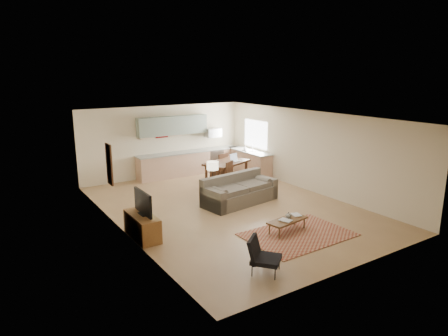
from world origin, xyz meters
TOP-DOWN VIEW (x-y plane):
  - room at (0.00, 0.00)m, footprint 9.00×9.00m
  - kitchen_counter_back at (0.90, 4.18)m, footprint 4.26×0.64m
  - kitchen_counter_right at (2.93, 3.00)m, footprint 0.64×2.26m
  - kitchen_range at (2.00, 4.18)m, footprint 0.62×0.62m
  - kitchen_microwave at (2.00, 4.20)m, footprint 0.62×0.40m
  - upper_cabinets at (0.30, 4.33)m, footprint 2.80×0.34m
  - window_right at (3.23, 3.00)m, footprint 0.02×1.40m
  - wall_art_left at (-3.21, 0.90)m, footprint 0.06×0.42m
  - triptych at (-0.10, 4.47)m, footprint 1.70×0.04m
  - rug at (0.29, -2.62)m, footprint 2.59×1.81m
  - sofa at (0.50, 0.18)m, footprint 2.62×1.43m
  - coffee_table at (0.19, -2.33)m, footprint 1.17×0.61m
  - book_a at (-0.02, -2.40)m, footprint 0.40×0.43m
  - book_b at (0.48, -2.19)m, footprint 0.37×0.41m
  - vase at (0.27, -2.27)m, footprint 0.16×0.16m
  - armchair at (-1.58, -3.68)m, footprint 0.90×0.90m
  - tv_credenza at (-2.99, -0.66)m, footprint 0.49×1.26m
  - tv at (-2.94, -0.66)m, footprint 0.10×0.97m
  - console_table at (-0.15, 0.70)m, footprint 0.71×0.57m
  - table_lamp at (-0.15, 0.70)m, footprint 0.43×0.43m
  - dining_table at (1.29, 2.12)m, footprint 1.89×1.47m
  - dining_chair_near at (1.08, 1.27)m, footprint 0.68×0.69m
  - dining_chair_far at (1.51, 2.97)m, footprint 0.59×0.60m
  - laptop at (1.63, 2.01)m, footprint 0.41×0.34m
  - soap_bottle at (2.83, 3.14)m, footprint 0.10×0.10m

SIDE VIEW (x-z plane):
  - rug at x=0.29m, z-range 0.00..0.02m
  - coffee_table at x=0.19m, z-range 0.00..0.34m
  - tv_credenza at x=-2.99m, z-range 0.00..0.58m
  - book_b at x=0.48m, z-range 0.33..0.35m
  - book_a at x=-0.02m, z-range 0.33..0.36m
  - console_table at x=-0.15m, z-range 0.00..0.73m
  - armchair at x=-1.58m, z-range 0.00..0.73m
  - vase at x=0.27m, z-range 0.33..0.50m
  - dining_table at x=1.29m, z-range 0.00..0.84m
  - sofa at x=0.50m, z-range 0.00..0.87m
  - kitchen_range at x=2.00m, z-range 0.00..0.90m
  - kitchen_counter_back at x=0.90m, z-range 0.00..0.92m
  - kitchen_counter_right at x=2.93m, z-range 0.00..0.92m
  - dining_chair_far at x=1.51m, z-range 0.00..1.00m
  - dining_chair_near at x=1.08m, z-range 0.00..1.02m
  - tv at x=-2.94m, z-range 0.58..1.17m
  - laptop at x=1.63m, z-range 0.84..1.11m
  - soap_bottle at x=2.83m, z-range 0.92..1.11m
  - table_lamp at x=-0.15m, z-range 0.73..1.31m
  - room at x=0.00m, z-range -3.15..5.85m
  - kitchen_microwave at x=2.00m, z-range 1.38..1.73m
  - window_right at x=3.23m, z-range 1.02..2.08m
  - wall_art_left at x=-3.21m, z-range 1.00..2.10m
  - triptych at x=-0.10m, z-range 1.50..2.00m
  - upper_cabinets at x=0.30m, z-range 1.60..2.30m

